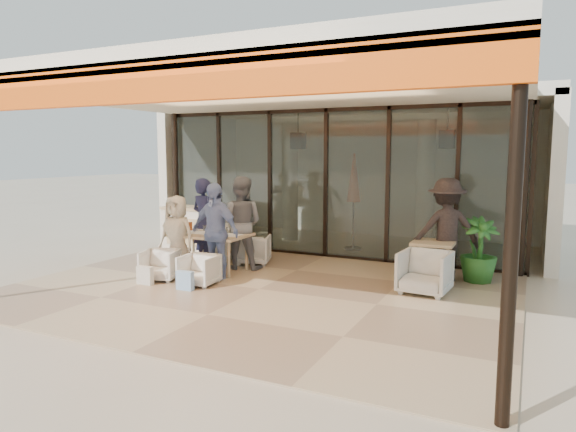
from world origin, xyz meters
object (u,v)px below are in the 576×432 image
(chair_far_left, at_px, (219,245))
(diner_grey, at_px, (241,223))
(dining_table, at_px, (209,236))
(diner_periwinkle, at_px, (215,231))
(side_chair, at_px, (425,270))
(diner_navy, at_px, (205,222))
(side_table, at_px, (433,248))
(standing_woman, at_px, (446,230))
(chair_near_right, at_px, (199,269))
(potted_palm, at_px, (479,250))
(host_counter, at_px, (202,229))
(chair_far_right, at_px, (254,248))
(diner_cream, at_px, (177,235))
(chair_near_left, at_px, (160,264))

(chair_far_left, relative_size, diner_grey, 0.35)
(dining_table, height_order, diner_periwinkle, diner_periwinkle)
(diner_grey, relative_size, side_chair, 2.32)
(diner_navy, distance_m, side_table, 4.46)
(diner_navy, height_order, standing_woman, standing_woman)
(chair_near_right, bearing_deg, side_chair, 13.52)
(side_chair, bearing_deg, diner_navy, -178.62)
(potted_palm, bearing_deg, side_chair, -121.66)
(host_counter, xyz_separation_m, side_table, (5.26, -0.59, 0.11))
(dining_table, relative_size, side_chair, 1.92)
(chair_far_right, xyz_separation_m, diner_navy, (-0.84, -0.50, 0.55))
(side_chair, bearing_deg, chair_far_left, 175.01)
(dining_table, height_order, standing_woman, standing_woman)
(diner_navy, xyz_separation_m, potted_palm, (5.13, 0.88, -0.30))
(diner_grey, relative_size, potted_palm, 1.57)
(diner_periwinkle, distance_m, side_chair, 3.67)
(diner_cream, bearing_deg, chair_far_left, 88.28)
(chair_near_left, xyz_separation_m, diner_grey, (0.84, 1.40, 0.60))
(dining_table, distance_m, diner_navy, 0.64)
(chair_near_left, distance_m, side_table, 4.82)
(dining_table, xyz_separation_m, diner_periwinkle, (0.43, -0.46, 0.19))
(host_counter, height_order, diner_cream, diner_cream)
(diner_cream, distance_m, potted_palm, 5.44)
(host_counter, distance_m, standing_woman, 5.44)
(diner_cream, bearing_deg, diner_navy, 88.28)
(chair_far_left, xyz_separation_m, diner_periwinkle, (0.84, -1.40, 0.55))
(diner_grey, xyz_separation_m, side_chair, (3.59, -0.27, -0.52))
(side_chair, bearing_deg, diner_grey, -179.43)
(diner_periwinkle, bearing_deg, dining_table, 141.21)
(chair_far_right, height_order, diner_periwinkle, diner_periwinkle)
(chair_near_left, height_order, diner_navy, diner_navy)
(chair_far_left, xyz_separation_m, chair_far_right, (0.84, 0.00, 0.01))
(chair_near_left, height_order, standing_woman, standing_woman)
(dining_table, bearing_deg, chair_near_left, -113.28)
(chair_near_left, bearing_deg, host_counter, 91.34)
(diner_cream, relative_size, potted_palm, 1.28)
(diner_cream, distance_m, side_chair, 4.49)
(diner_navy, bearing_deg, diner_cream, 104.62)
(side_table, bearing_deg, standing_woman, 61.82)
(standing_woman, bearing_deg, dining_table, -8.67)
(chair_near_right, distance_m, diner_grey, 1.53)
(diner_navy, bearing_deg, potted_palm, -155.69)
(diner_navy, bearing_deg, chair_near_left, 104.62)
(chair_far_left, bearing_deg, chair_far_right, 160.80)
(chair_far_right, xyz_separation_m, side_chair, (3.59, -0.77, 0.06))
(diner_navy, xyz_separation_m, diner_grey, (0.84, 0.00, 0.02))
(chair_far_left, distance_m, diner_grey, 1.14)
(host_counter, xyz_separation_m, diner_navy, (0.84, -1.07, 0.35))
(side_table, bearing_deg, chair_near_left, -156.99)
(side_chair, bearing_deg, potted_palm, 63.21)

